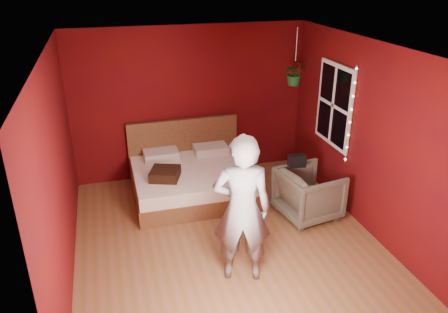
% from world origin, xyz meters
% --- Properties ---
extents(floor, '(4.50, 4.50, 0.00)m').
position_xyz_m(floor, '(0.00, 0.00, 0.00)').
color(floor, brown).
rests_on(floor, ground).
extents(room_walls, '(4.04, 4.54, 2.62)m').
position_xyz_m(room_walls, '(0.00, 0.00, 1.68)').
color(room_walls, '#5F0D0A').
rests_on(room_walls, ground).
extents(window, '(0.05, 0.97, 1.27)m').
position_xyz_m(window, '(1.97, 0.90, 1.50)').
color(window, white).
rests_on(window, room_walls).
extents(fairy_lights, '(0.04, 0.04, 1.45)m').
position_xyz_m(fairy_lights, '(1.94, 0.37, 1.50)').
color(fairy_lights, silver).
rests_on(fairy_lights, room_walls).
extents(bed, '(1.91, 1.62, 1.05)m').
position_xyz_m(bed, '(-0.16, 1.48, 0.27)').
color(bed, brown).
rests_on(bed, ground).
extents(person, '(0.77, 0.61, 1.84)m').
position_xyz_m(person, '(-0.03, -0.74, 0.92)').
color(person, gray).
rests_on(person, ground).
extents(armchair, '(0.94, 0.93, 0.75)m').
position_xyz_m(armchair, '(1.35, 0.30, 0.37)').
color(armchair, '#555343').
rests_on(armchair, ground).
extents(handbag, '(0.27, 0.16, 0.18)m').
position_xyz_m(handbag, '(1.21, 0.49, 0.84)').
color(handbag, black).
rests_on(handbag, armchair).
extents(throw_pillow, '(0.54, 0.54, 0.15)m').
position_xyz_m(throw_pillow, '(-0.64, 1.16, 0.55)').
color(throw_pillow, '#321C10').
rests_on(throw_pillow, bed).
extents(hanging_plant, '(0.35, 0.31, 0.90)m').
position_xyz_m(hanging_plant, '(1.53, 1.45, 1.90)').
color(hanging_plant, silver).
rests_on(hanging_plant, room_walls).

